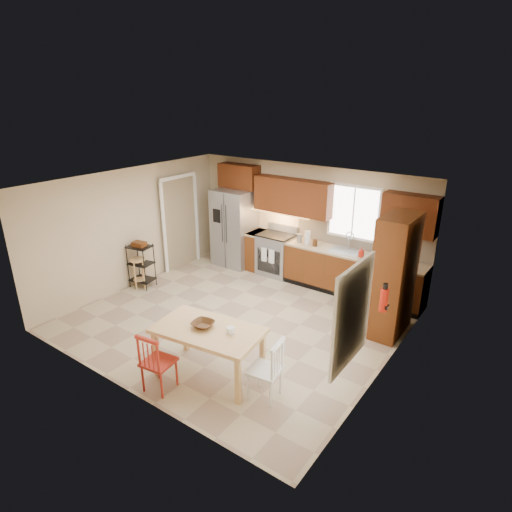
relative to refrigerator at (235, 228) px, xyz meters
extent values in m
plane|color=tan|center=(1.70, -2.12, -0.91)|extent=(5.50, 5.50, 0.00)
cube|color=silver|center=(1.70, -2.12, 1.59)|extent=(5.50, 5.00, 0.02)
cube|color=#CCB793|center=(1.70, 0.38, 0.34)|extent=(5.50, 0.02, 2.50)
cube|color=#CCB793|center=(1.70, -4.62, 0.34)|extent=(5.50, 0.02, 2.50)
cube|color=#CCB793|center=(-1.05, -2.12, 0.34)|extent=(0.02, 5.00, 2.50)
cube|color=#CCB793|center=(4.45, -2.12, 0.34)|extent=(0.02, 5.00, 2.50)
cube|color=gray|center=(0.00, 0.00, 0.00)|extent=(0.92, 0.75, 1.82)
cube|color=gray|center=(1.15, 0.06, -0.45)|extent=(0.76, 0.63, 0.92)
cube|color=#5F2811|center=(0.60, 0.08, -0.46)|extent=(0.30, 0.60, 0.90)
cube|color=#5F2811|center=(2.99, 0.08, -0.46)|extent=(2.92, 0.60, 0.90)
cube|color=black|center=(3.55, -0.22, -0.46)|extent=(0.60, 0.02, 0.78)
cube|color=beige|center=(2.99, 0.36, 0.27)|extent=(2.92, 0.03, 0.55)
cube|color=#59270E|center=(0.00, 0.20, 1.19)|extent=(1.00, 0.35, 0.55)
cube|color=#59270E|center=(1.45, 0.20, 0.92)|extent=(1.80, 0.35, 0.75)
cube|color=#59270E|center=(3.95, 0.20, 0.92)|extent=(1.00, 0.35, 0.75)
cube|color=white|center=(2.80, 0.35, 0.74)|extent=(1.12, 0.04, 1.12)
cube|color=gray|center=(2.80, 0.08, -0.05)|extent=(0.62, 0.46, 0.16)
cube|color=#FFBF66|center=(1.15, 0.17, 0.52)|extent=(1.60, 0.30, 0.01)
imported|color=#B81B0C|center=(3.18, -0.02, 0.09)|extent=(0.09, 0.09, 0.19)
cylinder|color=white|center=(1.95, 0.03, 0.13)|extent=(0.12, 0.12, 0.28)
cylinder|color=gray|center=(1.75, 0.03, 0.08)|extent=(0.11, 0.11, 0.18)
cylinder|color=#492B13|center=(2.15, 0.00, 0.06)|extent=(0.10, 0.10, 0.14)
cube|color=#5F2811|center=(4.13, -0.93, 0.14)|extent=(0.50, 0.95, 2.10)
cylinder|color=#B81B0C|center=(4.33, -1.98, 0.19)|extent=(0.12, 0.12, 0.36)
cube|color=white|center=(4.38, -3.27, 0.54)|extent=(0.04, 1.02, 1.32)
cube|color=#8C7A59|center=(-0.97, -0.82, 0.14)|extent=(0.04, 0.95, 2.10)
imported|color=#492B13|center=(2.31, -3.66, -0.15)|extent=(0.35, 0.35, 0.08)
cylinder|color=white|center=(2.75, -3.57, -0.12)|extent=(0.13, 0.13, 0.13)
camera|label=1|loc=(6.06, -7.57, 3.02)|focal=30.00mm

